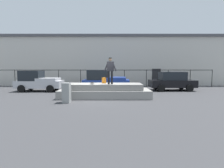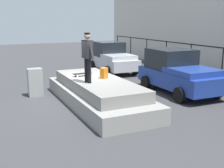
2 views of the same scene
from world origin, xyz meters
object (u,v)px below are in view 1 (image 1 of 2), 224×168
Objects in this scene: skateboarder at (111,69)px; backpack at (105,80)px; skateboard at (93,83)px; utility_box at (67,93)px; car_blue_pickup_mid at (105,80)px; car_silver_pickup_near at (39,81)px; car_black_sedan_far at (173,81)px.

backpack is at bearing 119.00° from skateboarder.
skateboard is 1.01m from backpack.
skateboard is 0.67× the size of utility_box.
car_silver_pickup_near is at bearing -175.49° from car_blue_pickup_mid.
skateboarder reaches higher than utility_box.
car_black_sedan_far is at bearing 35.78° from utility_box.
car_black_sedan_far is (6.19, 3.72, -0.32)m from backpack.
car_silver_pickup_near reaches higher than backpack.
skateboard is at bearing 169.92° from skateboarder.
backpack reaches higher than utility_box.
skateboarder reaches higher than car_silver_pickup_near.
backpack is at bearing -88.10° from car_blue_pickup_mid.
car_black_sedan_far is (6.98, 4.34, -0.21)m from skateboard.
car_blue_pickup_mid is 6.31m from car_black_sedan_far.
skateboard is 6.59m from car_silver_pickup_near.
utility_box is at bearing -109.04° from car_blue_pickup_mid.
skateboard is 8.22m from car_black_sedan_far.
backpack is 7.23m from car_black_sedan_far.
car_silver_pickup_near is 6.79m from utility_box.
car_black_sedan_far reaches higher than backpack.
car_blue_pickup_mid is at bearing 4.51° from car_silver_pickup_near.
skateboard is 0.19× the size of car_blue_pickup_mid.
car_black_sedan_far is at bearing 38.59° from skateboarder.
skateboarder is 0.42× the size of car_blue_pickup_mid.
car_silver_pickup_near is (-5.35, 3.85, -0.18)m from skateboard.
car_silver_pickup_near is at bearing 148.36° from skateboarder.
car_silver_pickup_near is at bearing 30.53° from backpack.
skateboarder is 1.49× the size of utility_box.
car_silver_pickup_near is 0.95× the size of car_blue_pickup_mid.
skateboarder is 7.41m from car_black_sedan_far.
car_blue_pickup_mid reaches higher than car_silver_pickup_near.
utility_box is (-8.38, -6.01, -0.27)m from car_black_sedan_far.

